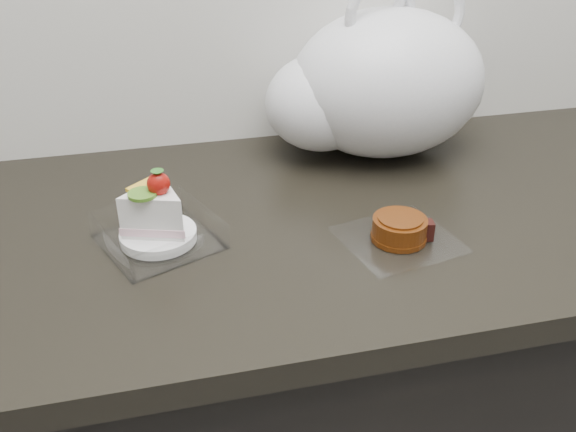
{
  "coord_description": "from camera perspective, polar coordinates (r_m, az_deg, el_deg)",
  "views": [
    {
      "loc": [
        -0.28,
        0.85,
        1.4
      ],
      "look_at": [
        -0.1,
        1.62,
        0.94
      ],
      "focal_mm": 40.0,
      "sensor_mm": 36.0,
      "label": 1
    }
  ],
  "objects": [
    {
      "name": "plastic_bag",
      "position": [
        1.16,
        7.72,
        11.4
      ],
      "size": [
        0.42,
        0.31,
        0.32
      ],
      "rotation": [
        0.0,
        0.0,
        0.13
      ],
      "color": "white",
      "rests_on": "counter"
    },
    {
      "name": "cake_tray",
      "position": [
        0.93,
        -11.57,
        -0.66
      ],
      "size": [
        0.19,
        0.19,
        0.12
      ],
      "rotation": [
        0.0,
        0.0,
        0.39
      ],
      "color": "white",
      "rests_on": "counter"
    },
    {
      "name": "mooncake_wrap",
      "position": [
        0.94,
        9.94,
        -1.3
      ],
      "size": [
        0.18,
        0.18,
        0.04
      ],
      "rotation": [
        0.0,
        0.0,
        0.38
      ],
      "color": "white",
      "rests_on": "counter"
    },
    {
      "name": "counter",
      "position": [
        1.29,
        3.89,
        -16.89
      ],
      "size": [
        2.04,
        0.64,
        0.9
      ],
      "color": "black",
      "rests_on": "ground"
    }
  ]
}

